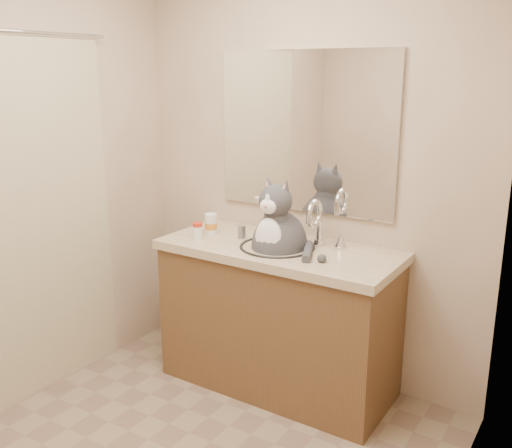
# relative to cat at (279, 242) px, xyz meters

# --- Properties ---
(room) EXTENTS (2.22, 2.52, 2.42)m
(room) POSITION_rel_cat_xyz_m (-0.01, -0.94, 0.32)
(room) COLOR gray
(room) RESTS_ON ground
(vanity) EXTENTS (1.34, 0.59, 1.12)m
(vanity) POSITION_rel_cat_xyz_m (-0.01, 0.02, -0.44)
(vanity) COLOR brown
(vanity) RESTS_ON ground
(mirror) EXTENTS (1.10, 0.02, 0.90)m
(mirror) POSITION_rel_cat_xyz_m (-0.01, 0.30, 0.57)
(mirror) COLOR white
(mirror) RESTS_ON room
(shower_curtain) EXTENTS (0.02, 1.30, 1.93)m
(shower_curtain) POSITION_rel_cat_xyz_m (-1.06, -0.84, 0.15)
(shower_curtain) COLOR beige
(shower_curtain) RESTS_ON ground
(cat) EXTENTS (0.43, 0.35, 0.60)m
(cat) POSITION_rel_cat_xyz_m (0.00, 0.00, 0.00)
(cat) COLOR #424246
(cat) RESTS_ON vanity
(pill_bottle_redcap) EXTENTS (0.06, 0.06, 0.09)m
(pill_bottle_redcap) POSITION_rel_cat_xyz_m (-0.48, -0.10, 0.01)
(pill_bottle_redcap) COLOR white
(pill_bottle_redcap) RESTS_ON vanity
(pill_bottle_orange) EXTENTS (0.08, 0.08, 0.12)m
(pill_bottle_orange) POSITION_rel_cat_xyz_m (-0.47, 0.02, 0.02)
(pill_bottle_orange) COLOR white
(pill_bottle_orange) RESTS_ON vanity
(grey_canister) EXTENTS (0.06, 0.06, 0.07)m
(grey_canister) POSITION_rel_cat_xyz_m (-0.27, 0.04, 0.00)
(grey_canister) COLOR slate
(grey_canister) RESTS_ON vanity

